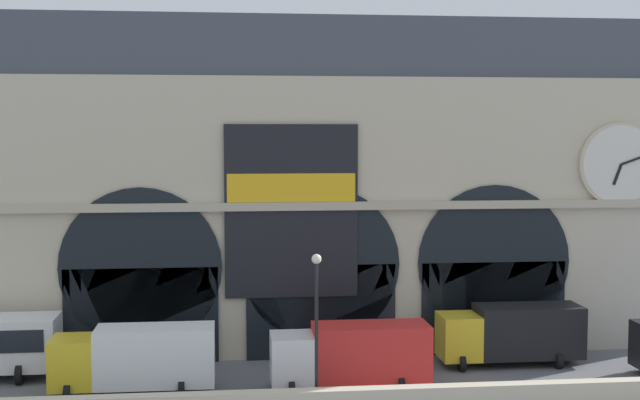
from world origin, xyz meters
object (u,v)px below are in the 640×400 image
object	(u,v)px
box_truck_mideast	(512,333)
box_truck_center	(352,354)
box_truck_midwest	(136,358)
street_lamp_quayside	(316,310)

from	to	relation	value
box_truck_mideast	box_truck_center	bearing A→B (deg)	-158.80
box_truck_midwest	box_truck_mideast	bearing A→B (deg)	8.79
street_lamp_quayside	box_truck_center	bearing A→B (deg)	53.38
box_truck_center	street_lamp_quayside	xyz separation A→B (m)	(-1.98, -2.66, 2.71)
box_truck_center	street_lamp_quayside	bearing A→B (deg)	-126.62
box_truck_midwest	box_truck_center	xyz separation A→B (m)	(10.12, -0.53, 0.00)
box_truck_midwest	box_truck_mideast	size ratio (longest dim) A/B	1.00
street_lamp_quayside	box_truck_mideast	bearing A→B (deg)	29.28
box_truck_center	street_lamp_quayside	world-z (taller)	street_lamp_quayside
box_truck_midwest	box_truck_center	bearing A→B (deg)	-3.00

